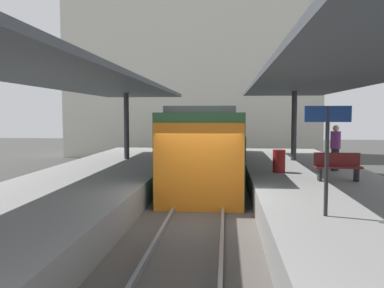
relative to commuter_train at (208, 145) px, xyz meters
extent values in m
plane|color=#383835|center=(0.00, -6.79, -1.73)|extent=(80.00, 80.00, 0.00)
cube|color=gray|center=(-3.80, -6.79, -1.23)|extent=(4.40, 28.00, 1.00)
cube|color=gray|center=(3.80, -6.79, -1.23)|extent=(4.40, 28.00, 1.00)
cube|color=#4C4742|center=(0.00, -6.79, -1.63)|extent=(3.20, 28.00, 0.20)
cube|color=slate|center=(-0.72, -6.79, -1.46)|extent=(0.08, 28.00, 0.14)
cube|color=slate|center=(0.72, -6.79, -1.46)|extent=(0.08, 28.00, 0.14)
cube|color=#2D5633|center=(0.00, 0.03, -0.08)|extent=(2.70, 11.57, 2.90)
cube|color=orange|center=(0.00, -5.78, -0.23)|extent=(2.65, 0.08, 2.60)
cube|color=black|center=(-1.37, 0.03, 0.27)|extent=(0.04, 10.64, 0.76)
cube|color=black|center=(1.37, 0.03, 0.27)|extent=(0.04, 10.64, 0.76)
cube|color=#515156|center=(0.00, 0.03, 1.47)|extent=(2.16, 10.99, 0.20)
cylinder|color=#333335|center=(-3.80, 0.91, 0.78)|extent=(0.24, 0.24, 3.02)
cube|color=#3D4247|center=(-3.80, -5.39, 2.37)|extent=(4.18, 21.00, 0.16)
cylinder|color=#333335|center=(3.80, 0.91, 0.81)|extent=(0.24, 0.24, 3.07)
cube|color=#3D4247|center=(3.80, -5.39, 2.42)|extent=(4.18, 21.00, 0.16)
cube|color=black|center=(3.68, -4.75, -0.53)|extent=(0.08, 0.32, 0.40)
cube|color=black|center=(4.78, -4.75, -0.53)|extent=(0.08, 0.32, 0.40)
cube|color=maroon|center=(4.23, -4.75, -0.30)|extent=(1.40, 0.40, 0.06)
cube|color=maroon|center=(4.23, -4.57, -0.07)|extent=(1.40, 0.06, 0.40)
cylinder|color=#262628|center=(2.80, -9.18, 0.37)|extent=(0.08, 0.08, 2.20)
cube|color=navy|center=(2.80, -9.18, 1.32)|extent=(0.90, 0.06, 0.32)
cylinder|color=maroon|center=(2.66, -2.97, -0.33)|extent=(0.44, 0.44, 0.80)
cylinder|color=#232328|center=(4.75, -2.38, -0.32)|extent=(0.28, 0.28, 0.81)
cylinder|color=#7A337A|center=(4.75, -2.38, 0.40)|extent=(0.36, 0.36, 0.63)
sphere|color=beige|center=(4.75, -2.38, 0.82)|extent=(0.22, 0.22, 0.22)
cube|color=beige|center=(-1.73, 13.21, 3.77)|extent=(18.00, 6.00, 11.00)
camera|label=1|loc=(0.81, -17.38, 1.30)|focal=37.79mm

